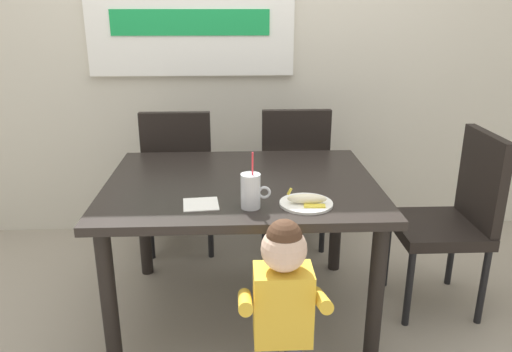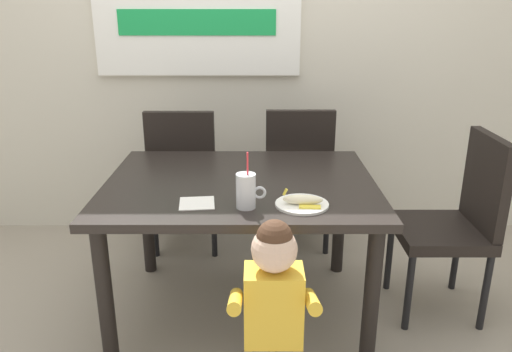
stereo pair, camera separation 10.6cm
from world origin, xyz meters
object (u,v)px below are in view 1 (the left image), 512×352
Objects in this scene: dining_chair_far at (455,212)px; toddler_standing at (283,297)px; snack_plate at (306,203)px; milk_cup at (251,193)px; paper_napkin at (201,204)px; dining_chair_left at (180,173)px; dining_chair_right at (293,170)px; dining_table at (242,199)px; peeled_banana at (308,199)px.

toddler_standing is (-0.97, -0.72, -0.02)m from dining_chair_far.
toddler_standing reaches higher than snack_plate.
paper_napkin is (-0.21, 0.04, -0.06)m from milk_cup.
dining_chair_right is (0.73, 0.04, 0.00)m from dining_chair_left.
toddler_standing is 0.55m from paper_napkin.
milk_cup is at bearing 111.55° from dining_chair_left.
dining_chair_far reaches higher than dining_table.
toddler_standing is 0.46m from milk_cup.
milk_cup is (0.42, -1.06, 0.27)m from dining_chair_left.
paper_napkin is (-0.18, -0.30, 0.10)m from dining_table.
dining_table is at bearing 101.75° from toddler_standing.
snack_plate reaches higher than paper_napkin.
milk_cup is (-0.11, 0.35, 0.28)m from toddler_standing.
dining_chair_left reaches higher than paper_napkin.
dining_chair_left is at bearing 2.88° from dining_chair_right.
milk_cup reaches higher than dining_chair_far.
dining_chair_left is at bearing 122.26° from snack_plate.
dining_chair_left is 1.25m from snack_plate.
toddler_standing is 0.45m from peeled_banana.
peeled_banana is (0.66, -1.06, 0.23)m from dining_chair_left.
toddler_standing reaches higher than dining_table.
dining_chair_left is (-0.38, 0.72, -0.11)m from dining_table.
dining_chair_left is 1.64m from dining_chair_far.
milk_cup is (-0.31, -1.10, 0.27)m from dining_chair_right.
milk_cup reaches higher than toddler_standing.
dining_table is 0.84m from dining_chair_right.
dining_table is 7.57× the size of peeled_banana.
paper_napkin is at bearing -121.21° from dining_table.
paper_napkin is (-1.29, -0.33, 0.20)m from dining_chair_far.
dining_chair_right is 1.05m from dining_chair_far.
dining_chair_left is 4.17× the size of snack_plate.
peeled_banana is at bearing -66.09° from dining_chair_far.
dining_chair_right is at bearing -177.12° from dining_chair_left.
toddler_standing is (0.14, -0.69, -0.12)m from dining_table.
dining_table is 1.37× the size of dining_chair_far.
dining_table is 0.36m from paper_napkin.
dining_table is 0.83m from dining_chair_left.
milk_cup is at bearing 107.11° from toddler_standing.
paper_napkin is at bearing 169.20° from milk_cup.
dining_chair_far reaches higher than paper_napkin.
dining_chair_left is 1.50m from toddler_standing.
dining_chair_far is 5.54× the size of peeled_banana.
peeled_banana is at bearing -50.13° from dining_table.
snack_plate is (-0.83, -0.35, 0.21)m from dining_chair_far.
dining_chair_left and dining_chair_right have the same top height.
peeled_banana reaches higher than paper_napkin.
paper_napkin is at bearing 101.32° from dining_chair_left.
toddler_standing is 0.45m from snack_plate.
dining_chair_left reaches higher than peeled_banana.
toddler_standing is at bearing -109.64° from snack_plate.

